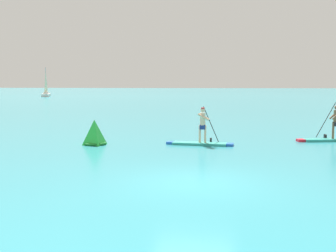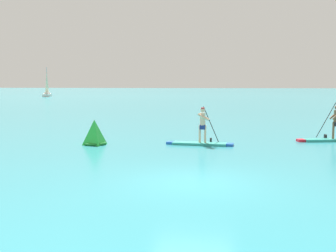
{
  "view_description": "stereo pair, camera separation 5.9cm",
  "coord_description": "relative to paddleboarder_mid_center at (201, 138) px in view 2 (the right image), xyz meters",
  "views": [
    {
      "loc": [
        0.64,
        -12.52,
        3.01
      ],
      "look_at": [
        -1.77,
        8.41,
        0.83
      ],
      "focal_mm": 44.94,
      "sensor_mm": 36.0,
      "label": 1
    },
    {
      "loc": [
        0.7,
        -12.52,
        3.01
      ],
      "look_at": [
        -1.77,
        8.41,
        0.83
      ],
      "focal_mm": 44.94,
      "sensor_mm": 36.0,
      "label": 2
    }
  ],
  "objects": [
    {
      "name": "paddleboarder_far_right",
      "position": [
        6.66,
        2.07,
        -0.0
      ],
      "size": [
        3.57,
        1.18,
        2.0
      ],
      "rotation": [
        0.0,
        0.0,
        3.34
      ],
      "color": "teal",
      "rests_on": "ground"
    },
    {
      "name": "ground",
      "position": [
        0.08,
        -7.7,
        -0.35
      ],
      "size": [
        440.0,
        440.0,
        0.0
      ],
      "primitive_type": "plane",
      "color": "teal"
    },
    {
      "name": "race_marker_buoy",
      "position": [
        -5.15,
        -0.49,
        0.19
      ],
      "size": [
        1.25,
        1.25,
        1.22
      ],
      "color": "green",
      "rests_on": "ground"
    },
    {
      "name": "sailboat_left_horizon",
      "position": [
        -35.86,
        67.16,
        0.45
      ],
      "size": [
        3.16,
        6.05,
        6.31
      ],
      "rotation": [
        0.0,
        0.0,
        5.01
      ],
      "color": "white",
      "rests_on": "ground"
    },
    {
      "name": "paddleboarder_mid_center",
      "position": [
        0.0,
        0.0,
        0.0
      ],
      "size": [
        3.28,
        1.0,
        1.87
      ],
      "rotation": [
        0.0,
        0.0,
        -0.12
      ],
      "color": "teal",
      "rests_on": "ground"
    }
  ]
}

